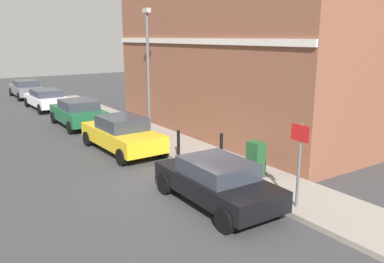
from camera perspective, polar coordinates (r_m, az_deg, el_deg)
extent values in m
plane|color=#38383A|center=(12.76, -0.17, -7.85)|extent=(80.00, 80.00, 0.00)
cube|color=gray|center=(18.66, -5.16, -0.76)|extent=(2.28, 30.00, 0.15)
cube|color=brown|center=(19.69, 7.38, 10.19)|extent=(6.29, 13.82, 7.11)
cube|color=silver|center=(17.73, -0.51, 12.82)|extent=(0.12, 13.82, 0.24)
cube|color=black|center=(11.27, 3.51, -7.59)|extent=(1.79, 4.08, 0.55)
cube|color=#2D333D|center=(11.08, 3.63, -5.26)|extent=(1.55, 2.02, 0.47)
cylinder|color=black|center=(12.11, -3.86, -7.45)|extent=(0.23, 0.64, 0.64)
cylinder|color=black|center=(12.94, 2.49, -6.05)|extent=(0.23, 0.64, 0.64)
cylinder|color=black|center=(9.84, 4.83, -12.60)|extent=(0.23, 0.64, 0.64)
cylinder|color=black|center=(10.84, 11.77, -10.31)|extent=(0.23, 0.64, 0.64)
cube|color=gold|center=(16.60, -9.97, -0.70)|extent=(1.91, 4.51, 0.64)
cube|color=#2D333D|center=(16.46, -10.04, 1.21)|extent=(1.62, 1.97, 0.54)
cylinder|color=black|center=(17.86, -14.71, -0.99)|extent=(0.24, 0.65, 0.64)
cylinder|color=black|center=(18.50, -9.86, -0.25)|extent=(0.24, 0.65, 0.64)
cylinder|color=black|center=(14.87, -10.01, -3.64)|extent=(0.24, 0.65, 0.64)
cylinder|color=black|center=(15.63, -4.46, -2.63)|extent=(0.24, 0.65, 0.64)
cube|color=#195933|center=(21.81, -16.02, 2.39)|extent=(1.86, 4.05, 0.66)
cube|color=#2D333D|center=(21.53, -15.94, 3.73)|extent=(1.63, 2.05, 0.47)
cylinder|color=black|center=(23.04, -19.16, 1.89)|extent=(0.22, 0.64, 0.64)
cylinder|color=black|center=(23.52, -15.07, 2.40)|extent=(0.22, 0.64, 0.64)
cylinder|color=black|center=(20.25, -17.00, 0.54)|extent=(0.22, 0.64, 0.64)
cylinder|color=black|center=(20.80, -12.43, 1.14)|extent=(0.22, 0.64, 0.64)
cube|color=silver|center=(27.75, -20.12, 4.25)|extent=(1.90, 4.42, 0.55)
cube|color=#2D333D|center=(27.62, -20.16, 5.21)|extent=(1.63, 2.19, 0.45)
cylinder|color=black|center=(29.16, -22.55, 3.90)|extent=(0.24, 0.65, 0.64)
cylinder|color=black|center=(29.57, -19.35, 4.29)|extent=(0.24, 0.65, 0.64)
cylinder|color=black|center=(26.01, -20.89, 3.00)|extent=(0.24, 0.65, 0.64)
cylinder|color=black|center=(26.47, -17.34, 3.44)|extent=(0.24, 0.65, 0.64)
cube|color=slate|center=(33.67, -22.64, 5.55)|extent=(1.84, 4.46, 0.59)
cube|color=#2D333D|center=(33.48, -22.67, 6.39)|extent=(1.59, 2.05, 0.47)
cylinder|color=black|center=(35.20, -24.47, 5.19)|extent=(0.23, 0.64, 0.64)
cylinder|color=black|center=(35.49, -21.79, 5.50)|extent=(0.23, 0.64, 0.64)
cylinder|color=black|center=(31.93, -23.49, 4.56)|extent=(0.23, 0.64, 0.64)
cylinder|color=black|center=(32.25, -20.55, 4.89)|extent=(0.23, 0.64, 0.64)
cube|color=#1E4C28|center=(13.25, 9.12, -3.90)|extent=(0.40, 0.55, 1.15)
cube|color=#333333|center=(13.42, 9.04, -6.08)|extent=(0.46, 0.61, 0.08)
cylinder|color=black|center=(14.77, 4.20, -2.35)|extent=(0.12, 0.12, 0.95)
sphere|color=black|center=(14.64, 4.23, -0.48)|extent=(0.14, 0.14, 0.14)
cylinder|color=black|center=(15.24, -1.95, -1.82)|extent=(0.12, 0.12, 0.95)
sphere|color=black|center=(15.12, -1.97, -0.01)|extent=(0.14, 0.14, 0.14)
cylinder|color=#59595B|center=(10.94, 15.06, -4.78)|extent=(0.08, 0.08, 2.30)
cube|color=white|center=(10.68, 15.28, -0.21)|extent=(0.03, 0.56, 0.40)
cube|color=red|center=(10.67, 15.22, -0.22)|extent=(0.01, 0.60, 0.44)
cylinder|color=#59595B|center=(18.62, -6.28, 8.01)|extent=(0.14, 0.14, 5.50)
cube|color=#A5A599|center=(18.57, -6.52, 16.86)|extent=(0.20, 0.44, 0.20)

